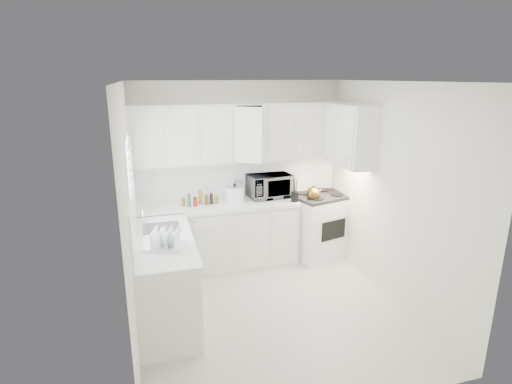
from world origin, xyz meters
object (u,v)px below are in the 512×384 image
object	(u,v)px
stove	(319,217)
rice_cooker	(235,193)
utensil_crock	(295,190)
dish_rack	(164,238)
tea_kettle	(313,193)
microwave	(269,183)

from	to	relation	value
stove	rice_cooker	xyz separation A→B (m)	(-1.28, 0.04, 0.46)
utensil_crock	rice_cooker	bearing A→B (deg)	165.39
rice_cooker	dish_rack	world-z (taller)	rice_cooker
dish_rack	utensil_crock	bearing A→B (deg)	48.12
tea_kettle	rice_cooker	distance (m)	1.12
dish_rack	tea_kettle	bearing A→B (deg)	44.93
tea_kettle	dish_rack	xyz separation A→B (m)	(-2.15, -1.16, 0.00)
microwave	rice_cooker	bearing A→B (deg)	-176.44
utensil_crock	dish_rack	bearing A→B (deg)	-148.54
tea_kettle	rice_cooker	world-z (taller)	rice_cooker
tea_kettle	utensil_crock	distance (m)	0.29
utensil_crock	dish_rack	size ratio (longest dim) A/B	0.88
tea_kettle	dish_rack	world-z (taller)	tea_kettle
microwave	dish_rack	distance (m)	2.15
stove	microwave	distance (m)	0.93
stove	rice_cooker	size ratio (longest dim) A/B	4.69
stove	utensil_crock	xyz separation A→B (m)	(-0.46, -0.17, 0.51)
tea_kettle	rice_cooker	xyz separation A→B (m)	(-1.10, 0.20, 0.03)
tea_kettle	utensil_crock	xyz separation A→B (m)	(-0.28, -0.01, 0.07)
stove	dish_rack	world-z (taller)	stove
tea_kettle	rice_cooker	bearing A→B (deg)	177.61
utensil_crock	stove	bearing A→B (deg)	20.64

